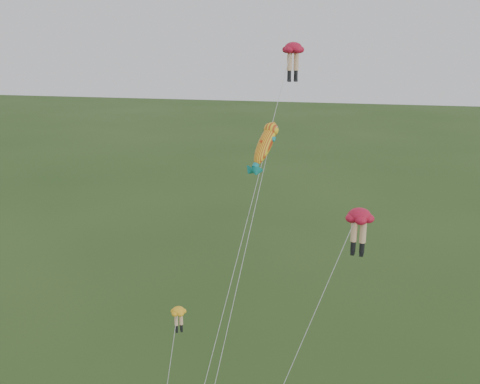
# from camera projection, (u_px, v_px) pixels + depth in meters

# --- Properties ---
(legs_kite_red_high) EXTENTS (4.70, 14.09, 20.65)m
(legs_kite_red_high) POSITION_uv_depth(u_px,v_px,m) (292.00, 56.00, 33.71)
(legs_kite_red_high) COLOR red
(legs_kite_red_high) RESTS_ON ground
(legs_kite_red_mid) EXTENTS (5.73, 5.20, 12.78)m
(legs_kite_red_mid) POSITION_uv_depth(u_px,v_px,m) (358.00, 222.00, 26.80)
(legs_kite_red_mid) COLOR red
(legs_kite_red_mid) RESTS_ON ground
(legs_kite_yellow) EXTENTS (1.32, 3.00, 7.38)m
(legs_kite_yellow) POSITION_uv_depth(u_px,v_px,m) (177.00, 321.00, 28.09)
(legs_kite_yellow) COLOR yellow
(legs_kite_yellow) RESTS_ON ground
(fish_kite) EXTENTS (3.02, 10.35, 16.54)m
(fish_kite) POSITION_uv_depth(u_px,v_px,m) (265.00, 145.00, 30.29)
(fish_kite) COLOR yellow
(fish_kite) RESTS_ON ground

